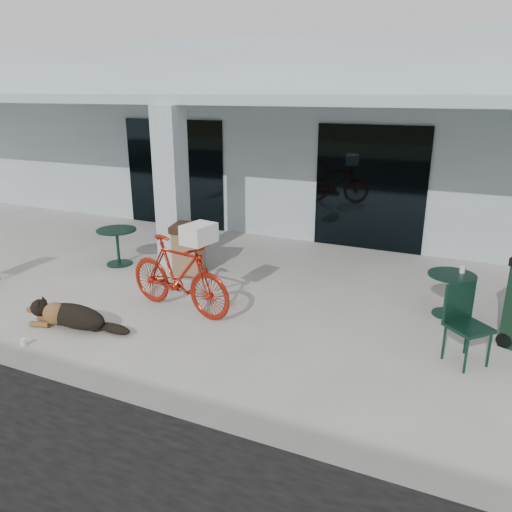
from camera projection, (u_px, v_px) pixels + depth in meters
The scene contains 15 objects.
ground at pixel (176, 322), 7.62m from camera, with size 80.00×80.00×0.00m, color #BAB7AF.
building at pixel (336, 132), 14.27m from camera, with size 22.00×7.00×4.50m, color silver.
storefront_glass_left at pixel (175, 174), 12.76m from camera, with size 2.80×0.06×2.70m, color black.
storefront_glass_right at pixel (370, 189), 10.80m from camera, with size 2.40×0.06×2.70m, color black.
column at pixel (172, 188), 9.71m from camera, with size 0.50×0.50×3.12m, color silver.
overhang at pixel (269, 99), 9.73m from camera, with size 22.00×2.80×0.18m, color silver.
bicycle at pixel (179, 275), 7.85m from camera, with size 0.57×2.01×1.21m, color #991B0C.
laundry_basket at pixel (199, 234), 7.37m from camera, with size 0.49×0.36×0.29m, color white.
dog at pixel (75, 315), 7.38m from camera, with size 1.25×0.42×0.42m, color black, non-canonical shape.
cup_near_dog at pixel (24, 342), 6.90m from camera, with size 0.08×0.08×0.11m, color white.
cafe_table_near at pixel (118, 247), 10.06m from camera, with size 0.79×0.79×0.74m, color #113025, non-canonical shape.
cafe_table_far at pixel (450, 295), 7.77m from camera, with size 0.73×0.73×0.68m, color #113025, non-canonical shape.
cafe_chair_far_a at pixel (469, 326), 6.32m from camera, with size 0.47×0.52×1.04m, color #113025, non-canonical shape.
cup_on_table at pixel (462, 270), 7.70m from camera, with size 0.08×0.08×0.11m, color white.
trash_receptacle at pixel (189, 249), 9.51m from camera, with size 0.57×0.57×0.98m, color #835F44, non-canonical shape.
Camera 1 is at (3.97, -5.79, 3.36)m, focal length 35.00 mm.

